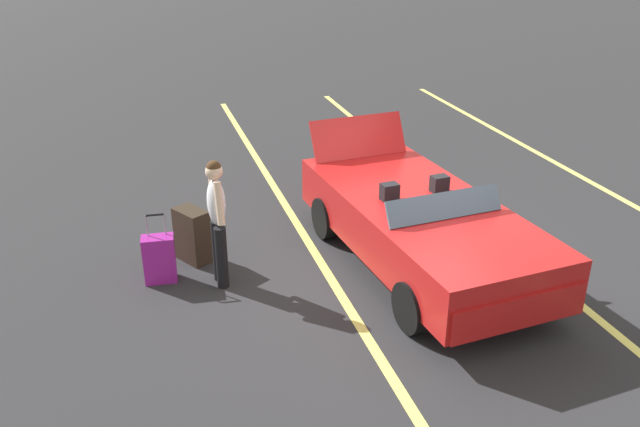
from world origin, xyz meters
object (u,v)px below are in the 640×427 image
suitcase_large_black (193,235)px  suitcase_medium_bright (159,259)px  traveler_person (217,216)px  convertible_car (428,232)px

suitcase_large_black → suitcase_medium_bright: size_ratio=0.81×
suitcase_medium_bright → traveler_person: 1.00m
suitcase_medium_bright → suitcase_large_black: bearing=137.9°
suitcase_medium_bright → traveler_person: traveler_person is taller
convertible_car → suitcase_medium_bright: (-0.78, -3.33, -0.28)m
suitcase_medium_bright → traveler_person: bearing=74.3°
convertible_car → suitcase_large_black: convertible_car is taller
convertible_car → traveler_person: traveler_person is taller
convertible_car → suitcase_large_black: bearing=-118.5°
convertible_car → suitcase_large_black: (-1.22, -2.86, -0.22)m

